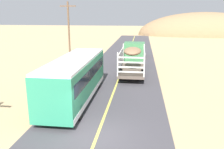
% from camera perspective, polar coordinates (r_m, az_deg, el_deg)
% --- Properties ---
extents(ground_plane, '(240.00, 240.00, 0.00)m').
position_cam_1_polar(ground_plane, '(12.94, -3.66, -14.76)').
color(ground_plane, tan).
extents(road_surface, '(8.00, 120.00, 0.02)m').
position_cam_1_polar(road_surface, '(12.94, -3.66, -14.72)').
color(road_surface, '#423F44').
rests_on(road_surface, ground).
extents(road_centre_line, '(0.16, 117.60, 0.00)m').
position_cam_1_polar(road_centre_line, '(12.93, -3.66, -14.67)').
color(road_centre_line, '#D8CC4C').
rests_on(road_centre_line, road_surface).
extents(livestock_truck, '(2.53, 9.70, 3.02)m').
position_cam_1_polar(livestock_truck, '(27.15, 5.30, 4.90)').
color(livestock_truck, '#3F7F4C').
rests_on(livestock_truck, road_surface).
extents(bus, '(2.54, 10.00, 3.21)m').
position_cam_1_polar(bus, '(17.45, -8.91, -0.84)').
color(bus, '#2D8C66').
rests_on(bus, road_surface).
extents(car_far, '(1.80, 4.40, 1.46)m').
position_cam_1_polar(car_far, '(35.69, 6.46, 5.41)').
color(car_far, '#B2261E').
rests_on(car_far, road_surface).
extents(power_pole_mid, '(2.20, 0.24, 7.96)m').
position_cam_1_polar(power_pole_mid, '(33.19, -10.52, 10.80)').
color(power_pole_mid, brown).
rests_on(power_pole_mid, ground).
extents(distant_hill, '(39.32, 16.97, 13.83)m').
position_cam_1_polar(distant_hill, '(76.97, 21.42, 8.89)').
color(distant_hill, '#8D6E4C').
rests_on(distant_hill, ground).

